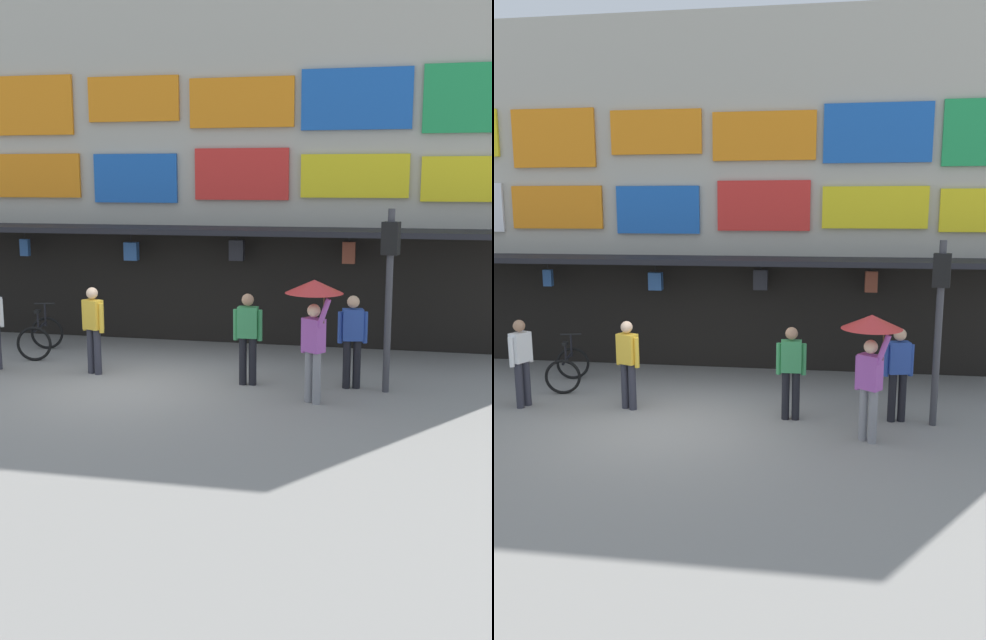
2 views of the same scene
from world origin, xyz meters
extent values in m
plane|color=gray|center=(0.00, 0.00, 0.00)|extent=(80.00, 80.00, 0.00)
cube|color=#B2AD9E|center=(0.00, 4.60, 4.00)|extent=(18.00, 1.20, 8.00)
cube|color=black|center=(0.00, 3.30, 2.60)|extent=(15.30, 1.40, 0.12)
cube|color=orange|center=(-3.69, 3.95, 5.34)|extent=(2.01, 0.08, 1.32)
cube|color=orange|center=(-1.23, 3.95, 5.44)|extent=(2.11, 0.08, 0.97)
cube|color=orange|center=(1.23, 3.95, 5.31)|extent=(2.30, 0.08, 1.05)
cube|color=blue|center=(3.69, 3.95, 5.33)|extent=(2.31, 0.08, 1.25)
cube|color=orange|center=(-3.69, 3.95, 3.77)|extent=(2.23, 0.08, 1.00)
cube|color=blue|center=(-1.23, 3.95, 3.71)|extent=(1.96, 0.08, 1.08)
cube|color=red|center=(1.23, 3.95, 3.79)|extent=(2.10, 0.08, 1.11)
cube|color=yellow|center=(3.69, 3.95, 3.75)|extent=(2.29, 0.08, 0.92)
cylinder|color=black|center=(-3.76, 3.42, 2.44)|extent=(0.02, 0.02, 0.21)
cube|color=#2D5693|center=(-3.76, 3.42, 2.14)|extent=(0.21, 0.12, 0.38)
cylinder|color=black|center=(-1.17, 3.40, 2.42)|extent=(0.02, 0.02, 0.23)
cube|color=#2D5693|center=(-1.17, 3.40, 2.11)|extent=(0.30, 0.18, 0.40)
cylinder|color=black|center=(1.22, 3.47, 2.47)|extent=(0.02, 0.02, 0.15)
cube|color=#232328|center=(1.22, 3.47, 2.17)|extent=(0.31, 0.19, 0.44)
cylinder|color=black|center=(3.64, 3.53, 2.46)|extent=(0.02, 0.02, 0.15)
cube|color=brown|center=(3.64, 3.53, 2.16)|extent=(0.27, 0.16, 0.46)
cube|color=black|center=(0.00, 3.98, 1.25)|extent=(15.30, 0.04, 2.50)
cylinder|color=#38383D|center=(4.56, 0.61, 1.60)|extent=(0.12, 0.12, 3.20)
cube|color=black|center=(4.56, 0.61, 2.70)|extent=(0.33, 0.30, 0.56)
sphere|color=black|center=(4.59, 0.74, 2.83)|extent=(0.15, 0.15, 0.15)
sphere|color=#19DB3D|center=(4.59, 0.74, 2.57)|extent=(0.15, 0.15, 0.15)
torus|color=black|center=(-2.84, 2.48, 0.36)|extent=(0.71, 0.23, 0.72)
torus|color=black|center=(-2.58, 1.41, 0.36)|extent=(0.71, 0.23, 0.72)
cylinder|color=black|center=(-2.71, 1.94, 0.61)|extent=(0.28, 0.97, 0.05)
cylinder|color=black|center=(-2.67, 1.78, 0.78)|extent=(0.04, 0.04, 0.35)
cube|color=black|center=(-2.67, 1.78, 0.97)|extent=(0.14, 0.22, 0.06)
cylinder|color=black|center=(-2.82, 2.40, 0.78)|extent=(0.04, 0.04, 0.50)
cylinder|color=black|center=(-2.82, 2.40, 1.03)|extent=(0.44, 0.14, 0.04)
cylinder|color=gray|center=(3.30, -0.26, 0.44)|extent=(0.14, 0.14, 0.88)
cylinder|color=gray|center=(3.45, -0.36, 0.44)|extent=(0.14, 0.14, 0.88)
cube|color=#9E4CA8|center=(3.38, -0.31, 1.16)|extent=(0.42, 0.39, 0.56)
sphere|color=beige|center=(3.38, -0.31, 1.57)|extent=(0.22, 0.22, 0.22)
cylinder|color=#9E4CA8|center=(3.20, -0.18, 1.11)|extent=(0.09, 0.09, 0.56)
cylinder|color=#9E4CA8|center=(3.55, -0.44, 1.56)|extent=(0.23, 0.09, 0.48)
cylinder|color=#4C3823|center=(3.55, -0.44, 1.67)|extent=(0.02, 0.02, 0.55)
cone|color=red|center=(3.38, -0.31, 1.97)|extent=(0.96, 0.96, 0.22)
cylinder|color=#2D2D38|center=(-1.04, 0.74, 0.44)|extent=(0.14, 0.14, 0.88)
cylinder|color=#2D2D38|center=(-0.87, 0.68, 0.44)|extent=(0.14, 0.14, 0.88)
cube|color=gold|center=(-0.96, 0.71, 1.16)|extent=(0.42, 0.34, 0.56)
sphere|color=beige|center=(-0.96, 0.71, 1.57)|extent=(0.22, 0.22, 0.22)
cylinder|color=gold|center=(-1.16, 0.79, 1.11)|extent=(0.09, 0.09, 0.56)
cylinder|color=gold|center=(-0.75, 0.63, 1.11)|extent=(0.09, 0.09, 0.56)
cylinder|color=black|center=(4.04, 0.74, 0.44)|extent=(0.14, 0.14, 0.88)
cylinder|color=black|center=(3.86, 0.71, 0.44)|extent=(0.14, 0.14, 0.88)
cube|color=#28479E|center=(3.95, 0.72, 1.16)|extent=(0.40, 0.29, 0.56)
sphere|color=tan|center=(3.95, 0.72, 1.57)|extent=(0.22, 0.22, 0.22)
cylinder|color=#28479E|center=(4.16, 0.77, 1.11)|extent=(0.09, 0.09, 0.56)
cylinder|color=#28479E|center=(3.73, 0.68, 1.11)|extent=(0.09, 0.09, 0.56)
cylinder|color=#2D2D38|center=(-3.01, 0.47, 0.44)|extent=(0.14, 0.14, 0.88)
cylinder|color=#2D2D38|center=(-2.95, 0.63, 0.44)|extent=(0.14, 0.14, 0.88)
cube|color=white|center=(-2.98, 0.55, 1.16)|extent=(0.33, 0.41, 0.56)
sphere|color=#A87A5B|center=(-2.98, 0.55, 1.57)|extent=(0.22, 0.22, 0.22)
cylinder|color=white|center=(-3.06, 0.34, 1.11)|extent=(0.09, 0.09, 0.56)
cylinder|color=white|center=(-2.91, 0.76, 1.11)|extent=(0.09, 0.09, 0.56)
cylinder|color=black|center=(2.17, 0.56, 0.44)|extent=(0.14, 0.14, 0.88)
cylinder|color=black|center=(1.99, 0.55, 0.44)|extent=(0.14, 0.14, 0.88)
cube|color=#388E51|center=(2.08, 0.56, 1.16)|extent=(0.37, 0.23, 0.56)
sphere|color=#A87A5B|center=(2.08, 0.56, 1.57)|extent=(0.22, 0.22, 0.22)
cylinder|color=#388E51|center=(2.30, 0.57, 1.11)|extent=(0.09, 0.09, 0.56)
cylinder|color=#388E51|center=(1.86, 0.55, 1.11)|extent=(0.09, 0.09, 0.56)
camera|label=1|loc=(4.79, -12.28, 3.69)|focal=41.81mm
camera|label=2|loc=(2.61, -9.55, 3.65)|focal=33.15mm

